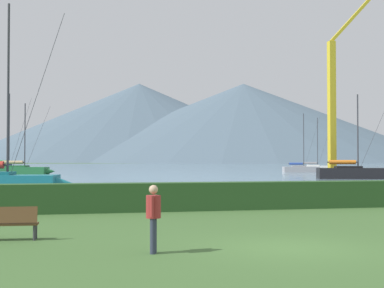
% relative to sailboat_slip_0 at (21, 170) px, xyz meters
% --- Properties ---
extents(ground_plane, '(1000.00, 1000.00, 0.00)m').
position_rel_sailboat_slip_0_xyz_m(ground_plane, '(10.87, -66.86, -0.70)').
color(ground_plane, '#3D602D').
extents(harbor_water, '(320.00, 246.00, 0.00)m').
position_rel_sailboat_slip_0_xyz_m(harbor_water, '(10.87, 70.14, -0.70)').
color(harbor_water, slate).
rests_on(harbor_water, ground_plane).
extents(hedge_line, '(80.00, 1.20, 1.23)m').
position_rel_sailboat_slip_0_xyz_m(hedge_line, '(10.87, -55.86, -0.09)').
color(hedge_line, '#284C23').
rests_on(hedge_line, ground_plane).
extents(sailboat_slip_0, '(8.65, 4.49, 9.80)m').
position_rel_sailboat_slip_0_xyz_m(sailboat_slip_0, '(0.00, 0.00, 0.00)').
color(sailboat_slip_0, '#236B38').
rests_on(sailboat_slip_0, harbor_water).
extents(sailboat_slip_1, '(6.99, 3.09, 9.91)m').
position_rel_sailboat_slip_0_xyz_m(sailboat_slip_1, '(44.74, 8.74, -0.12)').
color(sailboat_slip_1, '#9E9EA3').
rests_on(sailboat_slip_1, harbor_water).
extents(sailboat_slip_2, '(9.13, 4.78, 9.66)m').
position_rel_sailboat_slip_0_xyz_m(sailboat_slip_2, '(37.81, -21.22, 0.03)').
color(sailboat_slip_2, black).
rests_on(sailboat_slip_2, harbor_water).
extents(sailboat_slip_3, '(8.81, 3.32, 12.97)m').
position_rel_sailboat_slip_0_xyz_m(sailboat_slip_3, '(-3.51, 17.35, 0.04)').
color(sailboat_slip_3, navy).
rests_on(sailboat_slip_3, harbor_water).
extents(sailboat_slip_5, '(7.08, 3.87, 10.14)m').
position_rel_sailboat_slip_0_xyz_m(sailboat_slip_5, '(52.65, 20.07, -0.11)').
color(sailboat_slip_5, white).
rests_on(sailboat_slip_5, harbor_water).
extents(park_bench_under_tree, '(1.79, 0.61, 0.95)m').
position_rel_sailboat_slip_0_xyz_m(park_bench_under_tree, '(3.69, -63.78, -0.17)').
color(park_bench_under_tree, brown).
rests_on(park_bench_under_tree, ground_plane).
extents(person_standing_walker, '(0.36, 0.55, 1.65)m').
position_rel_sailboat_slip_0_xyz_m(person_standing_walker, '(7.38, -66.84, 0.27)').
color(person_standing_walker, '#2D3347').
rests_on(person_standing_walker, ground_plane).
extents(dock_crane, '(7.89, 2.00, 23.94)m').
position_rel_sailboat_slip_0_xyz_m(dock_crane, '(37.75, -16.76, 7.21)').
color(dock_crane, '#333338').
rests_on(dock_crane, ground_plane).
extents(distant_hill_west_ridge, '(272.94, 272.94, 55.01)m').
position_rel_sailboat_slip_0_xyz_m(distant_hill_west_ridge, '(130.54, 300.52, 26.80)').
color(distant_hill_west_ridge, '#4C6070').
rests_on(distant_hill_west_ridge, ground_plane).
extents(distant_hill_central_peak, '(268.28, 268.28, 59.08)m').
position_rel_sailboat_slip_0_xyz_m(distant_hill_central_peak, '(63.24, 347.48, 28.84)').
color(distant_hill_central_peak, '#4C6070').
rests_on(distant_hill_central_peak, ground_plane).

